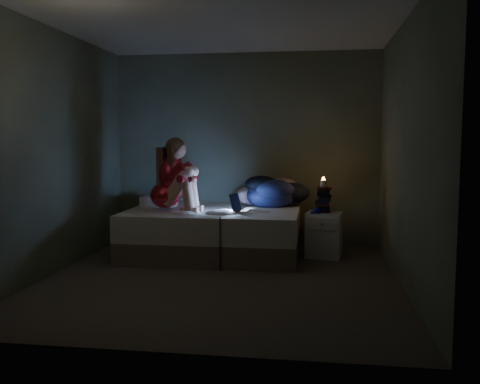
% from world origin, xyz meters
% --- Properties ---
extents(floor, '(3.60, 3.80, 0.02)m').
position_xyz_m(floor, '(0.00, 0.00, -0.01)').
color(floor, '#2F2A27').
rests_on(floor, ground).
extents(ceiling, '(3.60, 3.80, 0.02)m').
position_xyz_m(ceiling, '(0.00, 0.00, 2.61)').
color(ceiling, silver).
rests_on(ceiling, ground).
extents(wall_back, '(3.60, 0.02, 2.60)m').
position_xyz_m(wall_back, '(0.00, 1.91, 1.30)').
color(wall_back, '#404B39').
rests_on(wall_back, ground).
extents(wall_front, '(3.60, 0.02, 2.60)m').
position_xyz_m(wall_front, '(0.00, -1.91, 1.30)').
color(wall_front, '#404B39').
rests_on(wall_front, ground).
extents(wall_left, '(0.02, 3.80, 2.60)m').
position_xyz_m(wall_left, '(-1.81, 0.00, 1.30)').
color(wall_left, '#404B39').
rests_on(wall_left, ground).
extents(wall_right, '(0.02, 3.80, 2.60)m').
position_xyz_m(wall_right, '(1.81, 0.00, 1.30)').
color(wall_right, '#404B39').
rests_on(wall_right, ground).
extents(bed, '(2.08, 1.56, 0.57)m').
position_xyz_m(bed, '(-0.29, 1.10, 0.29)').
color(bed, beige).
rests_on(bed, ground).
extents(pillow, '(0.42, 0.30, 0.12)m').
position_xyz_m(pillow, '(-1.06, 1.31, 0.63)').
color(pillow, silver).
rests_on(pillow, bed).
extents(woman, '(0.59, 0.42, 0.89)m').
position_xyz_m(woman, '(-0.85, 0.88, 1.02)').
color(woman, maroon).
rests_on(woman, bed).
extents(laptop, '(0.38, 0.32, 0.23)m').
position_xyz_m(laptop, '(-0.12, 0.87, 0.69)').
color(laptop, black).
rests_on(laptop, bed).
extents(clothes_pile, '(0.75, 0.63, 0.41)m').
position_xyz_m(clothes_pile, '(0.37, 1.47, 0.78)').
color(clothes_pile, '#17203E').
rests_on(clothes_pile, bed).
extents(nightstand, '(0.46, 0.42, 0.55)m').
position_xyz_m(nightstand, '(1.06, 1.16, 0.27)').
color(nightstand, silver).
rests_on(nightstand, ground).
extents(book_stack, '(0.19, 0.25, 0.34)m').
position_xyz_m(book_stack, '(1.05, 1.19, 0.72)').
color(book_stack, black).
rests_on(book_stack, nightstand).
extents(candle, '(0.07, 0.07, 0.08)m').
position_xyz_m(candle, '(1.05, 1.19, 0.93)').
color(candle, beige).
rests_on(candle, book_stack).
extents(phone, '(0.09, 0.15, 0.01)m').
position_xyz_m(phone, '(0.94, 1.07, 0.56)').
color(phone, black).
rests_on(phone, nightstand).
extents(blue_orb, '(0.08, 0.08, 0.08)m').
position_xyz_m(blue_orb, '(0.99, 1.02, 0.59)').
color(blue_orb, '#0F0B79').
rests_on(blue_orb, nightstand).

